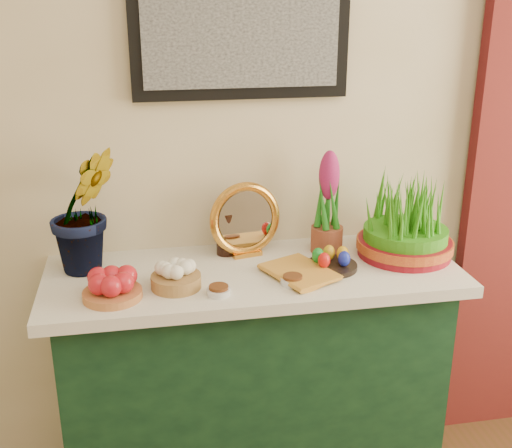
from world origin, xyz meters
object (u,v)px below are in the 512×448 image
(book, at_px, (278,278))
(wheatgrass_sabzeh, at_px, (406,223))
(mirror, at_px, (245,220))
(hyacinth_green, at_px, (83,190))
(sideboard, at_px, (254,385))

(book, height_order, wheatgrass_sabzeh, wheatgrass_sabzeh)
(book, bearing_deg, wheatgrass_sabzeh, -7.31)
(mirror, bearing_deg, book, -76.49)
(mirror, height_order, wheatgrass_sabzeh, wheatgrass_sabzeh)
(hyacinth_green, relative_size, mirror, 2.07)
(mirror, distance_m, wheatgrass_sabzeh, 0.57)
(wheatgrass_sabzeh, bearing_deg, sideboard, -177.71)
(sideboard, bearing_deg, wheatgrass_sabzeh, 2.29)
(sideboard, bearing_deg, mirror, 91.79)
(mirror, relative_size, book, 1.15)
(sideboard, distance_m, wheatgrass_sabzeh, 0.81)
(book, bearing_deg, sideboard, 91.55)
(sideboard, relative_size, wheatgrass_sabzeh, 3.82)
(book, bearing_deg, mirror, 79.84)
(sideboard, xyz_separation_m, hyacinth_green, (-0.55, 0.10, 0.75))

